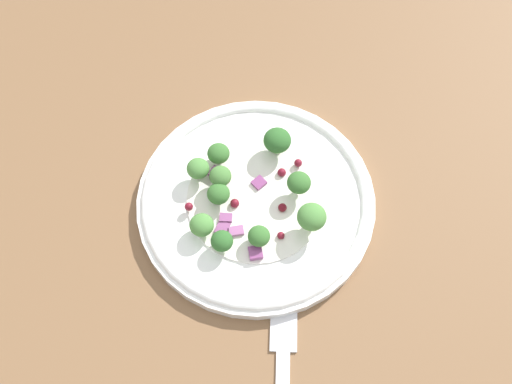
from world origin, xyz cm
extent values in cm
cube|color=brown|center=(0.00, 0.00, -1.00)|extent=(180.00, 180.00, 2.00)
cylinder|color=white|center=(1.48, -1.48, 0.60)|extent=(23.06, 23.06, 1.20)
torus|color=white|center=(1.48, -1.48, 1.20)|extent=(22.22, 22.22, 1.00)
cylinder|color=white|center=(1.48, -1.48, 1.30)|extent=(13.38, 13.38, 0.20)
cylinder|color=#8EB77A|center=(-1.25, 1.54, 2.36)|extent=(0.85, 0.85, 0.85)
ellipsoid|color=#386B2D|center=(-1.25, 1.54, 3.39)|extent=(2.27, 2.27, 1.71)
cylinder|color=#ADD18E|center=(1.24, 4.40, 2.44)|extent=(1.02, 1.02, 1.02)
ellipsoid|color=#4C843D|center=(1.24, 4.40, 3.66)|extent=(2.71, 2.71, 2.04)
cylinder|color=#ADD18E|center=(0.41, -6.82, 1.81)|extent=(0.82, 0.82, 0.82)
ellipsoid|color=#386B2D|center=(0.41, -6.82, 2.80)|extent=(2.19, 2.19, 1.64)
cylinder|color=#8EB77A|center=(3.65, -4.28, 1.92)|extent=(0.81, 0.81, 0.81)
ellipsoid|color=#386B2D|center=(3.65, -4.28, 2.89)|extent=(2.16, 2.16, 1.62)
cylinder|color=#9EC684|center=(2.56, -7.41, 2.08)|extent=(0.82, 0.82, 0.82)
ellipsoid|color=#4C843D|center=(2.56, -7.41, 3.06)|extent=(2.19, 2.19, 1.64)
cylinder|color=#ADD18E|center=(5.08, 1.19, 1.71)|extent=(0.77, 0.77, 0.77)
ellipsoid|color=#386B2D|center=(5.08, 1.19, 2.64)|extent=(2.06, 2.06, 1.54)
cylinder|color=#8EB77A|center=(-4.12, -2.67, 2.09)|extent=(1.02, 1.02, 1.02)
ellipsoid|color=#2D6028|center=(-4.12, -2.67, 3.32)|extent=(2.72, 2.72, 2.04)
cylinder|color=#9EC684|center=(7.35, -1.33, 1.81)|extent=(0.77, 0.77, 0.77)
ellipsoid|color=#2D6028|center=(7.35, -1.33, 2.74)|extent=(2.06, 2.06, 1.54)
cylinder|color=#9EC684|center=(7.05, -3.80, 1.65)|extent=(0.85, 0.85, 0.85)
ellipsoid|color=#4C843D|center=(7.05, -3.80, 2.68)|extent=(2.27, 2.27, 1.70)
cylinder|color=#8EB77A|center=(2.14, -5.09, 2.26)|extent=(0.80, 0.80, 0.80)
ellipsoid|color=#477A38|center=(2.14, -5.09, 3.21)|extent=(2.12, 2.12, 1.59)
sphere|color=maroon|center=(3.56, 2.64, 1.63)|extent=(0.71, 0.71, 0.71)
sphere|color=maroon|center=(6.00, -6.11, 2.10)|extent=(0.81, 0.81, 0.81)
sphere|color=maroon|center=(-3.81, 0.03, 1.89)|extent=(0.79, 0.79, 0.79)
sphere|color=maroon|center=(3.17, -2.81, 1.68)|extent=(0.87, 0.87, 0.87)
sphere|color=maroon|center=(1.35, -5.12, 1.76)|extent=(0.91, 0.91, 0.91)
sphere|color=maroon|center=(1.09, 1.26, 1.74)|extent=(0.83, 0.83, 0.83)
sphere|color=maroon|center=(-2.13, -0.84, 1.66)|extent=(0.84, 0.84, 0.84)
cube|color=#934C84|center=(5.88, -2.38, 1.48)|extent=(1.54, 1.34, 0.36)
cube|color=#A35B93|center=(5.43, -1.10, 1.56)|extent=(1.59, 1.61, 0.45)
cube|color=#934C84|center=(4.87, -2.67, 1.64)|extent=(1.35, 1.47, 0.32)
cube|color=#934C84|center=(1.56, -6.03, 1.87)|extent=(1.17, 1.42, 0.52)
cube|color=#843D75|center=(6.31, 1.63, 1.72)|extent=(1.73, 1.73, 0.57)
cube|color=#843D75|center=(0.23, -2.11, 1.54)|extent=(1.47, 1.39, 0.39)
cube|color=silver|center=(10.66, 7.44, 0.25)|extent=(4.32, 3.91, 0.50)
camera|label=1|loc=(23.06, 12.63, 53.43)|focal=42.41mm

